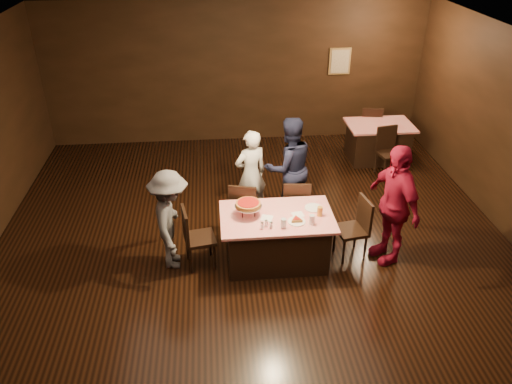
% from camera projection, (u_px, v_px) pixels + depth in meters
% --- Properties ---
extents(room, '(10.00, 10.04, 3.02)m').
position_uv_depth(room, '(261.00, 143.00, 5.88)').
color(room, black).
rests_on(room, ground).
extents(main_table, '(1.60, 1.00, 0.77)m').
position_uv_depth(main_table, '(276.00, 238.00, 7.22)').
color(main_table, red).
rests_on(main_table, ground).
extents(back_table, '(1.30, 0.90, 0.77)m').
position_uv_depth(back_table, '(378.00, 142.00, 10.15)').
color(back_table, red).
rests_on(back_table, ground).
extents(chair_far_left, '(0.51, 0.51, 0.95)m').
position_uv_depth(chair_far_left, '(245.00, 207.00, 7.79)').
color(chair_far_left, black).
rests_on(chair_far_left, ground).
extents(chair_far_right, '(0.46, 0.46, 0.95)m').
position_uv_depth(chair_far_right, '(295.00, 205.00, 7.86)').
color(chair_far_right, black).
rests_on(chair_far_right, ground).
extents(chair_end_left, '(0.49, 0.49, 0.95)m').
position_uv_depth(chair_end_left, '(200.00, 237.00, 7.09)').
color(chair_end_left, black).
rests_on(chair_end_left, ground).
extents(chair_end_right, '(0.48, 0.48, 0.95)m').
position_uv_depth(chair_end_right, '(351.00, 229.00, 7.27)').
color(chair_end_right, black).
rests_on(chair_end_right, ground).
extents(chair_back_near, '(0.49, 0.49, 0.95)m').
position_uv_depth(chair_back_near, '(390.00, 153.00, 9.50)').
color(chair_back_near, black).
rests_on(chair_back_near, ground).
extents(chair_back_far, '(0.49, 0.49, 0.95)m').
position_uv_depth(chair_back_far, '(370.00, 126.00, 10.63)').
color(chair_back_far, black).
rests_on(chair_back_far, ground).
extents(diner_white_jacket, '(0.65, 0.55, 1.53)m').
position_uv_depth(diner_white_jacket, '(251.00, 174.00, 8.13)').
color(diner_white_jacket, silver).
rests_on(diner_white_jacket, ground).
extents(diner_navy_hoodie, '(0.98, 0.85, 1.73)m').
position_uv_depth(diner_navy_hoodie, '(289.00, 167.00, 8.12)').
color(diner_navy_hoodie, '#161931').
rests_on(diner_navy_hoodie, ground).
extents(diner_grey_knit, '(0.58, 0.98, 1.50)m').
position_uv_depth(diner_grey_knit, '(170.00, 220.00, 6.97)').
color(diner_grey_knit, '#4D4D51').
rests_on(diner_grey_knit, ground).
extents(diner_red_shirt, '(0.72, 1.15, 1.83)m').
position_uv_depth(diner_red_shirt, '(393.00, 204.00, 7.03)').
color(diner_red_shirt, maroon).
rests_on(diner_red_shirt, ground).
extents(pizza_stand, '(0.38, 0.38, 0.22)m').
position_uv_depth(pizza_stand, '(248.00, 204.00, 6.95)').
color(pizza_stand, black).
rests_on(pizza_stand, main_table).
extents(plate_with_slice, '(0.25, 0.25, 0.06)m').
position_uv_depth(plate_with_slice, '(297.00, 220.00, 6.88)').
color(plate_with_slice, white).
rests_on(plate_with_slice, main_table).
extents(plate_empty, '(0.25, 0.25, 0.01)m').
position_uv_depth(plate_empty, '(313.00, 208.00, 7.20)').
color(plate_empty, white).
rests_on(plate_empty, main_table).
extents(glass_front_left, '(0.08, 0.08, 0.14)m').
position_uv_depth(glass_front_left, '(284.00, 223.00, 6.74)').
color(glass_front_left, silver).
rests_on(glass_front_left, main_table).
extents(glass_front_right, '(0.08, 0.08, 0.14)m').
position_uv_depth(glass_front_right, '(312.00, 220.00, 6.82)').
color(glass_front_right, silver).
rests_on(glass_front_right, main_table).
extents(glass_amber, '(0.08, 0.08, 0.14)m').
position_uv_depth(glass_amber, '(320.00, 211.00, 7.00)').
color(glass_amber, '#BF7F26').
rests_on(glass_amber, main_table).
extents(condiments, '(0.17, 0.10, 0.09)m').
position_uv_depth(condiments, '(267.00, 225.00, 6.75)').
color(condiments, silver).
rests_on(condiments, main_table).
extents(napkin_center, '(0.19, 0.19, 0.01)m').
position_uv_depth(napkin_center, '(298.00, 215.00, 7.05)').
color(napkin_center, white).
rests_on(napkin_center, main_table).
extents(napkin_left, '(0.21, 0.21, 0.01)m').
position_uv_depth(napkin_left, '(267.00, 218.00, 6.97)').
color(napkin_left, white).
rests_on(napkin_left, main_table).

